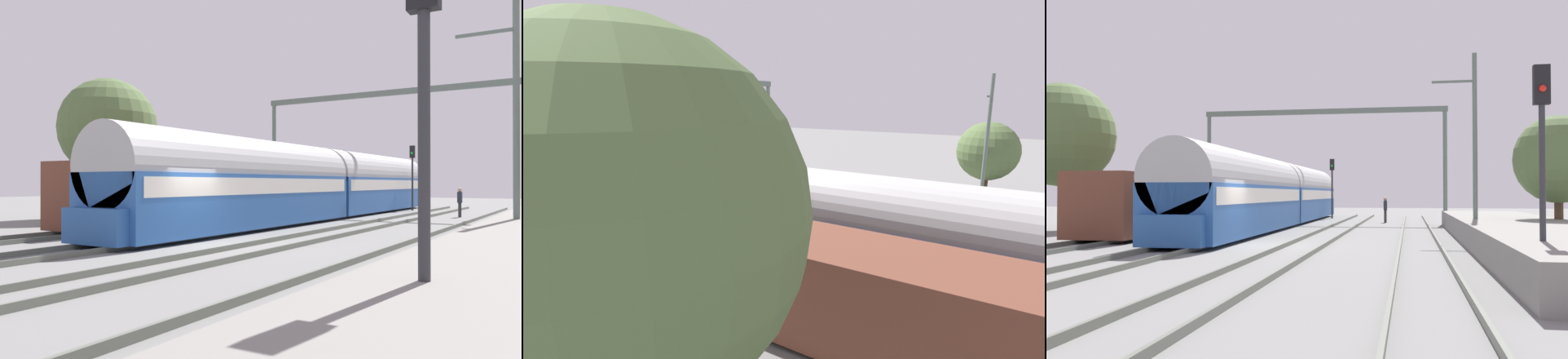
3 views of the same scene
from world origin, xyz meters
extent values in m
plane|color=slate|center=(0.00, 0.00, 0.00)|extent=(120.00, 120.00, 0.00)
cube|color=#60655A|center=(-7.00, 0.00, 0.08)|extent=(0.08, 60.00, 0.16)
cube|color=#60655A|center=(-5.56, 0.00, 0.08)|extent=(0.08, 60.00, 0.16)
cube|color=#60655A|center=(-2.81, 0.00, 0.08)|extent=(0.08, 60.00, 0.16)
cube|color=#60655A|center=(-1.38, 0.00, 0.08)|extent=(0.08, 60.00, 0.16)
cube|color=#60655A|center=(1.38, 0.00, 0.08)|extent=(0.08, 60.00, 0.16)
cube|color=#60655A|center=(2.81, 0.00, 0.08)|extent=(0.08, 60.00, 0.16)
cube|color=#60655A|center=(5.56, 0.00, 0.08)|extent=(0.08, 60.00, 0.16)
cube|color=#60655A|center=(7.00, 0.00, 0.08)|extent=(0.08, 60.00, 0.16)
cube|color=#28569E|center=(-2.09, 5.31, 1.26)|extent=(2.90, 16.00, 2.20)
cube|color=silver|center=(-2.09, 5.31, 1.89)|extent=(2.93, 15.36, 0.64)
cylinder|color=#A9A9A9|center=(-2.09, 5.31, 2.56)|extent=(2.84, 16.00, 2.84)
cube|color=#28569E|center=(-2.09, 21.66, 1.26)|extent=(2.90, 16.00, 2.20)
cube|color=silver|center=(-2.09, 21.66, 1.89)|extent=(2.93, 15.36, 0.64)
cylinder|color=#A9A9A9|center=(-2.09, 21.66, 2.56)|extent=(2.84, 16.00, 2.84)
cube|color=#28569E|center=(-2.09, -2.94, 0.71)|extent=(2.40, 0.50, 1.10)
cube|color=brown|center=(-6.28, 5.75, 1.51)|extent=(2.80, 13.00, 2.70)
cube|color=black|center=(-6.28, 5.75, 0.21)|extent=(2.52, 11.96, 0.10)
cylinder|color=#2F2F2F|center=(4.29, 18.67, 0.42)|extent=(0.19, 0.19, 0.85)
cube|color=#232833|center=(4.29, 18.67, 1.17)|extent=(0.26, 0.41, 0.64)
sphere|color=tan|center=(4.29, 18.67, 1.61)|extent=(0.24, 0.24, 0.24)
cylinder|color=#2D2D33|center=(8.87, -7.73, 1.99)|extent=(0.14, 0.14, 3.99)
cylinder|color=#2D2D33|center=(-0.18, 24.84, 1.92)|extent=(0.14, 0.14, 3.85)
cube|color=black|center=(-0.18, 24.84, 4.30)|extent=(0.36, 0.20, 0.90)
sphere|color=#19D133|center=(-0.18, 24.72, 4.19)|extent=(0.16, 0.16, 0.16)
cylinder|color=slate|center=(-8.28, 18.61, 3.75)|extent=(0.28, 0.28, 7.50)
cube|color=slate|center=(0.00, 18.61, 7.68)|extent=(16.96, 0.24, 0.36)
cylinder|color=slate|center=(8.68, 4.22, 4.00)|extent=(0.20, 0.20, 8.00)
cube|color=slate|center=(7.78, 4.22, 6.80)|extent=(1.80, 0.10, 0.10)
cylinder|color=#4C3826|center=(-12.42, 7.01, 1.52)|extent=(0.36, 0.36, 3.03)
sphere|color=#50683A|center=(-12.42, 7.01, 5.12)|extent=(5.55, 5.55, 5.55)
camera|label=1|loc=(10.40, -13.82, 2.02)|focal=36.27mm
camera|label=2|loc=(-15.70, 2.14, 6.78)|focal=27.10mm
camera|label=3|loc=(5.90, -21.70, 1.97)|focal=40.46mm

